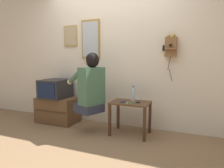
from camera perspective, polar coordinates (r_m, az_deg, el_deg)
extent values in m
plane|color=#846647|center=(2.83, -9.26, -17.67)|extent=(14.00, 14.00, 0.00)
cube|color=silver|center=(3.60, 0.14, 8.59)|extent=(6.80, 0.05, 2.55)
cube|color=#51331E|center=(3.13, 5.27, -5.31)|extent=(0.60, 0.42, 0.02)
cube|color=#452B1A|center=(3.12, -0.68, -10.29)|extent=(0.04, 0.04, 0.50)
cube|color=#452B1A|center=(2.96, 9.27, -11.38)|extent=(0.04, 0.04, 0.50)
cube|color=#452B1A|center=(3.44, 1.77, -8.59)|extent=(0.04, 0.04, 0.50)
cube|color=#452B1A|center=(3.30, 10.77, -9.43)|extent=(0.04, 0.04, 0.50)
cube|color=#2D3347|center=(3.26, -6.56, -6.73)|extent=(0.47, 0.47, 0.14)
cube|color=#426B51|center=(3.14, -5.83, -0.56)|extent=(0.35, 0.44, 0.58)
sphere|color=beige|center=(3.11, -5.92, 6.60)|extent=(0.20, 0.20, 0.20)
ellipsoid|color=black|center=(3.09, -5.62, 6.83)|extent=(0.27, 0.27, 0.23)
cylinder|color=#426B51|center=(3.21, -10.75, 1.81)|extent=(0.29, 0.18, 0.22)
cylinder|color=#426B51|center=(3.40, -6.23, 2.20)|extent=(0.29, 0.18, 0.22)
sphere|color=beige|center=(3.32, -11.92, 0.63)|extent=(0.09, 0.09, 0.09)
sphere|color=beige|center=(3.51, -7.47, 1.07)|extent=(0.09, 0.09, 0.09)
cube|color=brown|center=(3.92, -15.30, -7.14)|extent=(0.74, 0.43, 0.47)
cube|color=#432E1C|center=(3.75, -17.40, -7.50)|extent=(0.67, 0.01, 0.02)
cube|color=#232326|center=(3.85, -15.84, -1.28)|extent=(0.45, 0.50, 0.34)
cube|color=#0C1938|center=(3.65, -18.32, -1.81)|extent=(0.37, 0.01, 0.27)
cube|color=brown|center=(3.28, 16.50, 10.10)|extent=(0.17, 0.11, 0.30)
cube|color=brown|center=(3.19, 16.31, 9.51)|extent=(0.16, 0.07, 0.03)
sphere|color=#B79338|center=(3.28, 15.89, 13.14)|extent=(0.05, 0.05, 0.05)
sphere|color=#B79338|center=(3.27, 17.29, 13.11)|extent=(0.05, 0.05, 0.05)
cone|color=black|center=(3.17, 16.31, 10.62)|extent=(0.04, 0.05, 0.04)
cylinder|color=black|center=(3.29, 14.52, 9.89)|extent=(0.03, 0.03, 0.09)
cylinder|color=black|center=(3.26, 16.01, 5.71)|extent=(0.04, 0.04, 0.22)
cylinder|color=black|center=(3.27, 16.37, 2.54)|extent=(0.07, 0.06, 0.19)
cube|color=tan|center=(4.00, -11.77, 13.27)|extent=(0.29, 0.02, 0.39)
cube|color=tan|center=(3.99, -11.89, 13.28)|extent=(0.25, 0.01, 0.34)
cube|color=olive|center=(3.76, -6.11, 12.58)|extent=(0.36, 0.03, 0.70)
cube|color=#B2BCC6|center=(3.75, -6.24, 12.60)|extent=(0.32, 0.01, 0.63)
cube|color=navy|center=(3.11, 3.15, -5.06)|extent=(0.06, 0.13, 0.01)
cube|color=black|center=(3.10, 3.15, -4.94)|extent=(0.05, 0.10, 0.00)
cube|color=black|center=(3.11, 7.49, -5.09)|extent=(0.08, 0.13, 0.01)
cube|color=black|center=(3.11, 7.49, -4.98)|extent=(0.07, 0.10, 0.00)
cylinder|color=silver|center=(3.19, 6.09, -2.86)|extent=(0.06, 0.06, 0.22)
cylinder|color=#2D4C8C|center=(3.17, 6.12, -0.71)|extent=(0.03, 0.03, 0.02)
cylinder|color=#4CBF66|center=(3.00, 5.43, -5.52)|extent=(0.12, 0.13, 0.01)
cube|color=white|center=(2.97, 4.27, -5.44)|extent=(0.03, 0.03, 0.01)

